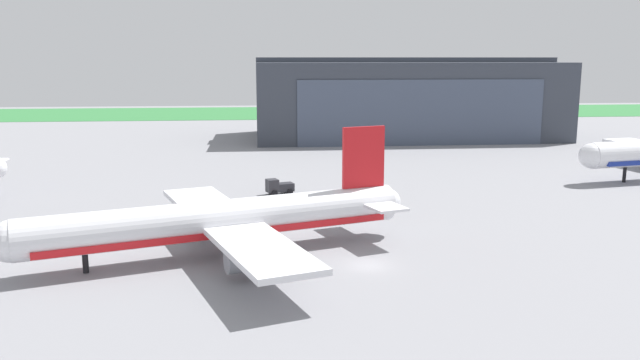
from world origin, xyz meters
TOP-DOWN VIEW (x-y plane):
  - ground_plane at (0.00, 0.00)m, footprint 440.00×440.00m
  - grass_field_strip at (0.00, 181.69)m, footprint 440.00×56.00m
  - maintenance_hangar at (27.28, 103.06)m, footprint 75.83×34.03m
  - airliner_near_right at (-14.42, 4.76)m, footprint 40.48×36.81m
  - ops_van at (-7.56, 34.55)m, footprint 4.39×3.17m

SIDE VIEW (x-z plane):
  - ground_plane at x=0.00m, z-range 0.00..0.00m
  - grass_field_strip at x=0.00m, z-range 0.00..0.08m
  - ops_van at x=-7.56m, z-range -0.01..2.36m
  - airliner_near_right at x=-14.42m, z-range -2.65..9.99m
  - maintenance_hangar at x=27.28m, z-range -0.46..19.76m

